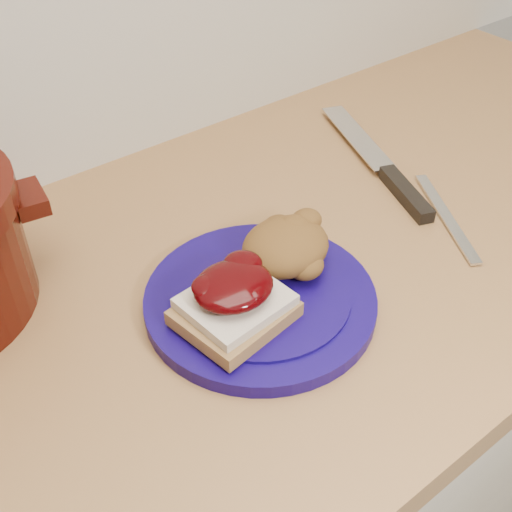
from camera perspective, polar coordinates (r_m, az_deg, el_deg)
base_cabinet at (r=1.09m, az=-0.38°, el=-20.04°), size 4.00×0.60×0.86m
plate at (r=0.67m, az=0.38°, el=-3.94°), size 0.25×0.25×0.02m
sandwich at (r=0.62m, az=-1.94°, el=-3.97°), size 0.12×0.10×0.05m
stuffing_mound at (r=0.68m, az=2.65°, el=0.86°), size 0.10×0.09×0.05m
chef_knife at (r=0.88m, az=11.94°, el=6.91°), size 0.13×0.29×0.02m
butter_knife at (r=0.83m, az=16.55°, el=3.41°), size 0.10×0.17×0.00m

